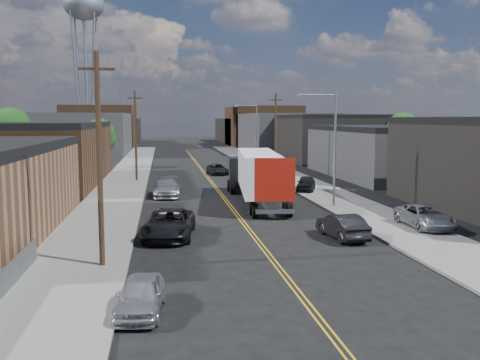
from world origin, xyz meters
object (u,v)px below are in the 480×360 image
object	(u,v)px
water_tower	(84,11)
car_left_b	(169,220)
car_left_c	(169,224)
car_right_lot_c	(306,183)
car_left_a	(140,295)
car_right_lot_a	(425,216)
car_right_oncoming	(342,226)
semi_truck	(255,173)
car_ahead_truck	(218,169)
car_left_d	(167,188)

from	to	relation	value
water_tower	car_left_b	size ratio (longest dim) A/B	9.34
car_left_c	car_right_lot_c	size ratio (longest dim) A/B	1.45
car_left_c	water_tower	bearing A→B (deg)	107.57
car_left_b	car_left_a	bearing A→B (deg)	-93.98
car_left_a	car_right_lot_c	world-z (taller)	car_right_lot_c
car_left_c	car_right_lot_a	world-z (taller)	car_left_c
car_right_lot_a	car_right_oncoming	bearing A→B (deg)	-163.98
water_tower	car_right_oncoming	distance (m)	103.80
water_tower	car_left_a	distance (m)	111.51
semi_truck	car_left_a	distance (m)	26.36
car_ahead_truck	car_right_lot_a	bearing A→B (deg)	-80.07
car_right_lot_c	water_tower	bearing A→B (deg)	131.40
car_left_b	car_left_c	size ratio (longest dim) A/B	0.67
water_tower	car_ahead_truck	world-z (taller)	water_tower
car_ahead_truck	car_left_d	bearing A→B (deg)	-114.65
car_left_a	semi_truck	bearing A→B (deg)	76.56
car_right_oncoming	car_ahead_truck	distance (m)	37.08
semi_truck	car_left_c	xyz separation A→B (m)	(-7.30, -12.66, -1.62)
semi_truck	car_left_b	world-z (taller)	semi_truck
car_right_lot_a	car_left_c	bearing A→B (deg)	-179.42
car_left_c	car_left_a	bearing A→B (deg)	-88.26
car_left_b	semi_truck	bearing A→B (deg)	56.41
semi_truck	car_ahead_truck	size ratio (longest dim) A/B	3.56
car_left_a	car_right_lot_a	world-z (taller)	car_right_lot_a
car_ahead_truck	car_left_a	bearing A→B (deg)	-104.35
car_right_lot_a	car_right_lot_c	size ratio (longest dim) A/B	1.23
car_left_b	car_left_c	bearing A→B (deg)	-89.18
car_left_d	car_right_lot_c	bearing A→B (deg)	6.39
semi_truck	water_tower	bearing A→B (deg)	112.58
car_left_c	car_right_oncoming	distance (m)	10.14
water_tower	car_left_a	size ratio (longest dim) A/B	9.41
car_left_a	car_left_b	bearing A→B (deg)	90.60
car_right_oncoming	car_right_lot_c	size ratio (longest dim) A/B	1.09
car_right_lot_a	car_ahead_truck	world-z (taller)	car_right_lot_a
car_left_a	car_right_lot_c	size ratio (longest dim) A/B	0.96
car_left_b	car_ahead_truck	distance (m)	33.88
car_right_lot_a	car_ahead_truck	xyz separation A→B (m)	(-9.50, 35.25, -0.20)
semi_truck	car_left_b	bearing A→B (deg)	-118.47
car_left_b	car_right_lot_c	world-z (taller)	car_right_lot_c
water_tower	car_left_b	distance (m)	98.25
semi_truck	car_left_d	bearing A→B (deg)	155.80
car_right_lot_c	car_ahead_truck	world-z (taller)	car_right_lot_c
car_left_a	car_left_d	size ratio (longest dim) A/B	0.70
car_left_c	car_ahead_truck	world-z (taller)	car_left_c
car_left_c	car_right_lot_c	bearing A→B (deg)	61.07
car_left_a	car_right_oncoming	distance (m)	15.40
car_left_d	car_left_a	bearing A→B (deg)	-90.73
car_right_lot_c	car_ahead_truck	distance (m)	18.51
water_tower	car_right_oncoming	bearing A→B (deg)	-74.24
semi_truck	car_right_lot_a	world-z (taller)	semi_truck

